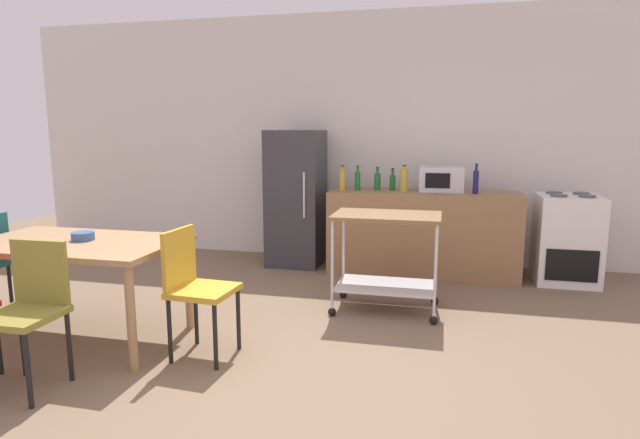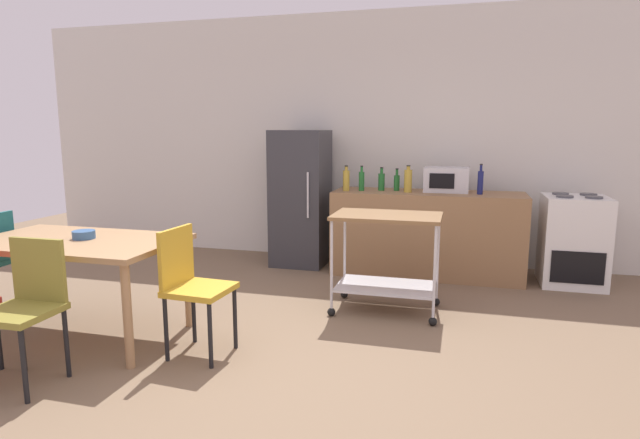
% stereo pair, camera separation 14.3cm
% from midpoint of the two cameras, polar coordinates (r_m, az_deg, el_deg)
% --- Properties ---
extents(ground_plane, '(12.00, 12.00, 0.00)m').
position_cam_midpoint_polar(ground_plane, '(3.62, -7.23, -15.76)').
color(ground_plane, brown).
extents(back_wall, '(8.40, 0.12, 2.90)m').
position_cam_midpoint_polar(back_wall, '(6.36, 2.77, 8.80)').
color(back_wall, silver).
rests_on(back_wall, ground_plane).
extents(kitchen_counter, '(2.00, 0.64, 0.90)m').
position_cam_midpoint_polar(kitchen_counter, '(5.76, 10.41, -1.46)').
color(kitchen_counter, olive).
rests_on(kitchen_counter, ground_plane).
extents(dining_table, '(1.50, 0.90, 0.75)m').
position_cam_midpoint_polar(dining_table, '(4.28, -25.94, -3.17)').
color(dining_table, '#A37A51').
rests_on(dining_table, ground_plane).
extents(chair_olive, '(0.41, 0.41, 0.89)m').
position_cam_midpoint_polar(chair_olive, '(3.66, -30.13, -8.04)').
color(chair_olive, olive).
rests_on(chair_olive, ground_plane).
extents(chair_mustard, '(0.42, 0.42, 0.89)m').
position_cam_midpoint_polar(chair_mustard, '(3.72, -14.54, -6.73)').
color(chair_mustard, gold).
rests_on(chair_mustard, ground_plane).
extents(stove_oven, '(0.60, 0.61, 0.92)m').
position_cam_midpoint_polar(stove_oven, '(5.89, 24.65, -1.93)').
color(stove_oven, white).
rests_on(stove_oven, ground_plane).
extents(refrigerator, '(0.60, 0.63, 1.55)m').
position_cam_midpoint_polar(refrigerator, '(6.05, -3.29, 2.34)').
color(refrigerator, '#333338').
rests_on(refrigerator, ground_plane).
extents(kitchen_cart, '(0.91, 0.57, 0.85)m').
position_cam_midpoint_polar(kitchen_cart, '(4.50, 6.33, -2.88)').
color(kitchen_cart, brown).
rests_on(kitchen_cart, ground_plane).
extents(bottle_vinegar, '(0.07, 0.07, 0.27)m').
position_cam_midpoint_polar(bottle_vinegar, '(5.69, 1.73, 4.33)').
color(bottle_vinegar, gold).
rests_on(bottle_vinegar, kitchen_counter).
extents(bottle_soda, '(0.06, 0.06, 0.27)m').
position_cam_midpoint_polar(bottle_soda, '(5.71, 3.40, 4.27)').
color(bottle_soda, '#1E6628').
rests_on(bottle_soda, kitchen_counter).
extents(bottle_wine, '(0.07, 0.07, 0.25)m').
position_cam_midpoint_polar(bottle_wine, '(5.75, 5.55, 4.19)').
color(bottle_wine, '#1E6628').
rests_on(bottle_wine, kitchen_counter).
extents(bottle_olive_oil, '(0.06, 0.06, 0.24)m').
position_cam_midpoint_polar(bottle_olive_oil, '(5.76, 7.20, 4.09)').
color(bottle_olive_oil, '#1E6628').
rests_on(bottle_olive_oil, kitchen_counter).
extents(bottle_sparkling_water, '(0.08, 0.08, 0.29)m').
position_cam_midpoint_polar(bottle_sparkling_water, '(5.64, 8.42, 4.26)').
color(bottle_sparkling_water, gold).
rests_on(bottle_sparkling_water, kitchen_counter).
extents(microwave, '(0.46, 0.35, 0.26)m').
position_cam_midpoint_polar(microwave, '(5.77, 12.42, 4.31)').
color(microwave, silver).
rests_on(microwave, kitchen_counter).
extents(bottle_soy_sauce, '(0.06, 0.06, 0.31)m').
position_cam_midpoint_polar(bottle_soy_sauce, '(5.63, 15.90, 4.02)').
color(bottle_soy_sauce, navy).
rests_on(bottle_soy_sauce, kitchen_counter).
extents(fruit_bowl, '(0.16, 0.16, 0.06)m').
position_cam_midpoint_polar(fruit_bowl, '(4.26, -25.29, -1.66)').
color(fruit_bowl, '#33598C').
rests_on(fruit_bowl, dining_table).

